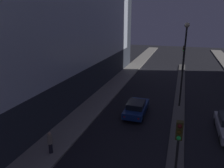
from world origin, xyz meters
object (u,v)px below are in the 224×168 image
object	(u,v)px
car_left_lane	(136,108)
pedestrian_on_left_sidewalk	(50,142)
traffic_light_near	(178,144)
traffic_light_mid	(184,53)
street_lamp	(184,53)

from	to	relation	value
car_left_lane	pedestrian_on_left_sidewalk	size ratio (longest dim) A/B	2.80
traffic_light_near	traffic_light_mid	distance (m)	28.10
traffic_light_mid	traffic_light_near	bearing A→B (deg)	-90.00
street_lamp	pedestrian_on_left_sidewalk	bearing A→B (deg)	-125.60
traffic_light_near	pedestrian_on_left_sidewalk	bearing A→B (deg)	170.19
traffic_light_mid	street_lamp	bearing A→B (deg)	-90.00
street_lamp	car_left_lane	bearing A→B (deg)	-140.07
traffic_light_near	pedestrian_on_left_sidewalk	size ratio (longest dim) A/B	2.76
street_lamp	car_left_lane	world-z (taller)	street_lamp
car_left_lane	pedestrian_on_left_sidewalk	distance (m)	9.00
car_left_lane	traffic_light_mid	bearing A→B (deg)	78.37
traffic_light_near	street_lamp	distance (m)	12.80
street_lamp	pedestrian_on_left_sidewalk	size ratio (longest dim) A/B	5.35
traffic_light_near	pedestrian_on_left_sidewalk	distance (m)	8.46
traffic_light_near	pedestrian_on_left_sidewalk	world-z (taller)	traffic_light_near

